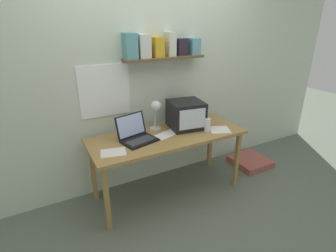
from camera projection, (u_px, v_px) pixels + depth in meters
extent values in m
plane|color=#5D6557|center=(168.00, 191.00, 3.08)|extent=(12.00, 12.00, 0.00)
cube|color=beige|center=(150.00, 74.00, 2.92)|extent=(5.60, 0.06, 2.60)
cube|color=white|center=(105.00, 91.00, 2.71)|extent=(0.53, 0.01, 0.54)
cube|color=brown|center=(165.00, 58.00, 2.81)|extent=(0.91, 0.18, 0.02)
cube|color=#57929B|center=(130.00, 46.00, 2.60)|extent=(0.12, 0.15, 0.25)
cube|color=silver|center=(143.00, 46.00, 2.67)|extent=(0.12, 0.14, 0.23)
cube|color=gold|center=(157.00, 47.00, 2.74)|extent=(0.10, 0.15, 0.20)
cube|color=beige|center=(170.00, 44.00, 2.81)|extent=(0.09, 0.13, 0.25)
cube|color=#251E2C|center=(181.00, 47.00, 2.90)|extent=(0.13, 0.11, 0.18)
cube|color=#5C99A6|center=(194.00, 46.00, 2.96)|extent=(0.11, 0.13, 0.18)
cube|color=#A27C40|center=(168.00, 136.00, 2.81)|extent=(1.68, 0.65, 0.03)
cube|color=#A27C40|center=(107.00, 199.00, 2.39)|extent=(0.04, 0.05, 0.69)
cube|color=#A27C40|center=(237.00, 159.00, 3.07)|extent=(0.04, 0.05, 0.69)
cube|color=#A27C40|center=(93.00, 172.00, 2.82)|extent=(0.04, 0.05, 0.69)
cube|color=#A27C40|center=(210.00, 142.00, 3.50)|extent=(0.04, 0.05, 0.69)
cube|color=black|center=(186.00, 114.00, 2.94)|extent=(0.41, 0.40, 0.30)
cube|color=silver|center=(192.00, 119.00, 2.78)|extent=(0.30, 0.05, 0.22)
cube|color=black|center=(140.00, 141.00, 2.64)|extent=(0.38, 0.31, 0.02)
cube|color=#38383A|center=(141.00, 140.00, 2.62)|extent=(0.31, 0.19, 0.00)
cube|color=black|center=(131.00, 125.00, 2.69)|extent=(0.34, 0.14, 0.23)
cube|color=#A9BDE7|center=(131.00, 125.00, 2.69)|extent=(0.31, 0.13, 0.21)
cylinder|color=silver|center=(155.00, 128.00, 2.94)|extent=(0.13, 0.13, 0.01)
cylinder|color=silver|center=(155.00, 116.00, 2.89)|extent=(0.02, 0.02, 0.28)
sphere|color=silver|center=(156.00, 106.00, 2.77)|extent=(0.12, 0.12, 0.12)
cylinder|color=white|center=(207.00, 125.00, 2.86)|extent=(0.07, 0.07, 0.15)
cylinder|color=#CC3D47|center=(207.00, 127.00, 2.87)|extent=(0.06, 0.06, 0.11)
cube|color=white|center=(220.00, 130.00, 2.92)|extent=(0.28, 0.28, 0.00)
cube|color=white|center=(167.00, 134.00, 2.80)|extent=(0.30, 0.22, 0.00)
cube|color=silver|center=(113.00, 152.00, 2.42)|extent=(0.26, 0.22, 0.00)
cube|color=#A35248|center=(250.00, 161.00, 3.63)|extent=(0.46, 0.46, 0.08)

